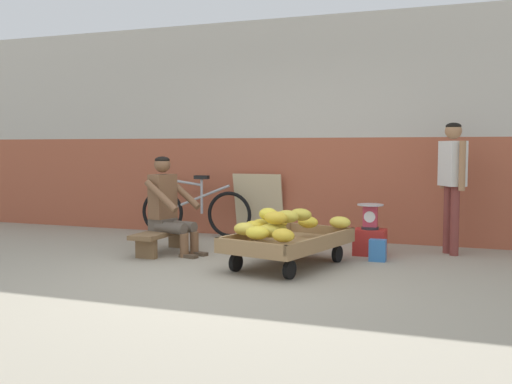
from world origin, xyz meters
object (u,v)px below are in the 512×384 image
at_px(banana_cart, 289,244).
at_px(shopping_bag, 378,250).
at_px(low_bench, 163,236).
at_px(vendor_seated, 168,205).
at_px(customer_adult, 452,173).
at_px(plastic_crate, 370,242).
at_px(sign_board, 259,205).
at_px(bicycle_near_left, 195,211).
at_px(weighing_scale, 370,216).

bearing_deg(banana_cart, shopping_bag, 36.66).
bearing_deg(low_bench, vendor_seated, -13.13).
bearing_deg(banana_cart, customer_adult, 40.51).
bearing_deg(shopping_bag, plastic_crate, 111.98).
distance_m(vendor_seated, plastic_crate, 2.39).
relative_size(plastic_crate, customer_adult, 0.24).
distance_m(banana_cart, plastic_crate, 1.19).
relative_size(plastic_crate, sign_board, 0.41).
height_order(plastic_crate, customer_adult, customer_adult).
height_order(banana_cart, bicycle_near_left, bicycle_near_left).
relative_size(banana_cart, weighing_scale, 5.34).
bearing_deg(bicycle_near_left, plastic_crate, -14.02).
xyz_separation_m(plastic_crate, sign_board, (-1.68, 0.86, 0.29)).
bearing_deg(shopping_bag, weighing_scale, 112.05).
xyz_separation_m(weighing_scale, bicycle_near_left, (-2.56, 0.64, -0.10)).
height_order(plastic_crate, bicycle_near_left, bicycle_near_left).
bearing_deg(plastic_crate, banana_cart, -125.39).
distance_m(vendor_seated, customer_adult, 3.32).
bearing_deg(low_bench, weighing_scale, 16.64).
height_order(bicycle_near_left, customer_adult, customer_adult).
relative_size(vendor_seated, sign_board, 1.29).
xyz_separation_m(vendor_seated, sign_board, (0.56, 1.57, -0.13)).
distance_m(bicycle_near_left, shopping_bag, 2.88).
relative_size(vendor_seated, customer_adult, 0.75).
xyz_separation_m(weighing_scale, shopping_bag, (0.14, -0.35, -0.33)).
bearing_deg(weighing_scale, customer_adult, 22.83).
relative_size(low_bench, sign_board, 1.24).
height_order(banana_cart, weighing_scale, weighing_scale).
xyz_separation_m(plastic_crate, weighing_scale, (0.00, -0.00, 0.30)).
relative_size(weighing_scale, sign_board, 0.34).
bearing_deg(weighing_scale, sign_board, 152.96).
height_order(low_bench, sign_board, sign_board).
xyz_separation_m(plastic_crate, shopping_bag, (0.14, -0.35, -0.03)).
bearing_deg(vendor_seated, sign_board, 70.54).
height_order(vendor_seated, sign_board, vendor_seated).
distance_m(vendor_seated, bicycle_near_left, 1.41).
bearing_deg(sign_board, weighing_scale, -27.04).
distance_m(banana_cart, weighing_scale, 1.21).
distance_m(banana_cart, bicycle_near_left, 2.47).
relative_size(banana_cart, plastic_crate, 4.45).
bearing_deg(banana_cart, vendor_seated, 170.67).
relative_size(low_bench, shopping_bag, 4.58).
height_order(banana_cart, low_bench, banana_cart).
distance_m(weighing_scale, bicycle_near_left, 2.64).
bearing_deg(bicycle_near_left, weighing_scale, -14.04).
height_order(low_bench, bicycle_near_left, bicycle_near_left).
xyz_separation_m(vendor_seated, customer_adult, (3.11, 1.08, 0.38)).
relative_size(plastic_crate, weighing_scale, 1.20).
xyz_separation_m(vendor_seated, weighing_scale, (2.24, 0.71, -0.11)).
bearing_deg(plastic_crate, shopping_bag, -68.02).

